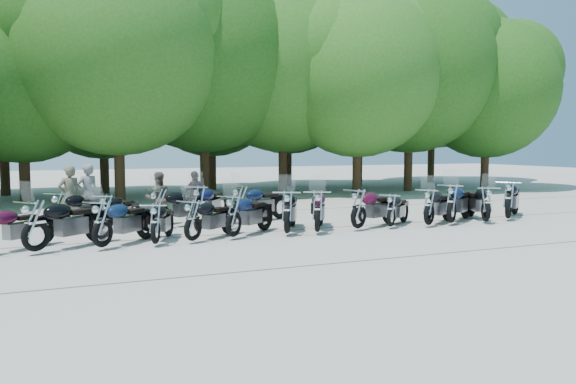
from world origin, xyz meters
name	(u,v)px	position (x,y,z in m)	size (l,w,h in m)	color
ground	(310,238)	(0.00, 0.00, 0.00)	(90.00, 90.00, 0.00)	#A39E93
tree_2	(21,75)	(-7.25, 12.84, 5.31)	(7.31, 7.31, 8.97)	#3A2614
tree_3	(117,50)	(-3.57, 11.24, 6.32)	(8.70, 8.70, 10.67)	#3A2614
tree_4	(203,55)	(0.54, 13.09, 6.64)	(9.13, 9.13, 11.20)	#3A2614
tree_5	(283,62)	(4.61, 13.20, 6.57)	(9.04, 9.04, 11.10)	#3A2614
tree_6	(358,74)	(7.55, 10.82, 5.81)	(8.00, 8.00, 9.82)	#3A2614
tree_7	(410,69)	(11.20, 11.78, 6.39)	(8.79, 8.79, 10.79)	#3A2614
tree_8	(487,89)	(15.83, 11.20, 5.47)	(7.53, 7.53, 9.25)	#3A2614
tree_10	(1,77)	(-8.29, 16.97, 5.66)	(7.78, 7.78, 9.55)	#3A2614
tree_11	(102,83)	(-3.76, 16.43, 5.49)	(7.56, 7.56, 9.28)	#3A2614
tree_12	(211,83)	(1.80, 16.47, 5.72)	(7.88, 7.88, 9.67)	#3A2614
tree_13	(288,83)	(6.69, 17.47, 6.04)	(8.31, 8.31, 10.20)	#3A2614
tree_14	(359,87)	(10.68, 16.09, 5.83)	(8.02, 8.02, 9.84)	#3A2614
tree_15	(433,73)	(16.61, 17.02, 7.03)	(9.67, 9.67, 11.86)	#3A2614
motorcycle_1	(35,224)	(-6.54, 0.41, 0.69)	(0.75, 2.45, 1.38)	black
motorcycle_2	(102,222)	(-5.13, 0.40, 0.65)	(0.70, 2.31, 1.30)	#0C1B37
motorcycle_3	(155,222)	(-3.91, 0.41, 0.59)	(0.63, 2.08, 1.18)	black
motorcycle_4	(193,219)	(-2.98, 0.48, 0.61)	(0.66, 2.17, 1.22)	black
motorcycle_5	(234,214)	(-1.88, 0.64, 0.65)	(0.70, 2.31, 1.30)	#0B1533
motorcycle_6	(287,210)	(-0.39, 0.61, 0.69)	(0.75, 2.45, 1.39)	black
motorcycle_7	(318,209)	(0.46, 0.52, 0.69)	(0.74, 2.43, 1.37)	#38071F
motorcycle_8	(359,207)	(1.82, 0.66, 0.67)	(0.73, 2.39, 1.35)	#3C081F
motorcycle_9	(391,209)	(2.91, 0.66, 0.58)	(0.62, 2.04, 1.15)	black
motorcycle_10	(429,205)	(4.10, 0.46, 0.65)	(0.70, 2.30, 1.30)	black
motorcycle_11	(452,202)	(4.99, 0.54, 0.71)	(0.77, 2.52, 1.42)	#0B1733
motorcycle_12	(486,203)	(6.17, 0.39, 0.66)	(0.71, 2.32, 1.31)	black
motorcycle_13	(509,198)	(7.33, 0.65, 0.72)	(0.78, 2.56, 1.45)	black
motorcycle_14	(61,210)	(-5.97, 3.26, 0.66)	(0.71, 2.34, 1.32)	black
motorcycle_15	(107,211)	(-4.80, 3.10, 0.60)	(0.65, 2.12, 1.20)	black
motorcycle_16	(160,206)	(-3.33, 3.09, 0.67)	(0.72, 2.36, 1.33)	black
motorcycle_17	(199,203)	(-2.16, 3.17, 0.70)	(0.75, 2.47, 1.40)	#0B1133
motorcycle_18	(241,202)	(-0.85, 3.23, 0.67)	(0.72, 2.37, 1.34)	#0B1834
rider_0	(70,196)	(-5.71, 4.85, 0.91)	(0.66, 0.44, 1.82)	brown
rider_1	(158,198)	(-3.22, 4.04, 0.81)	(0.79, 0.61, 1.62)	brown
rider_2	(195,195)	(-1.91, 4.70, 0.80)	(0.94, 0.39, 1.60)	black
rider_3	(88,194)	(-5.17, 5.30, 0.92)	(0.67, 0.44, 1.85)	gray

